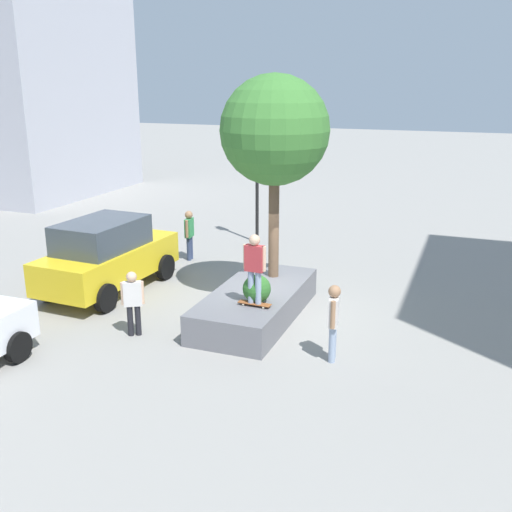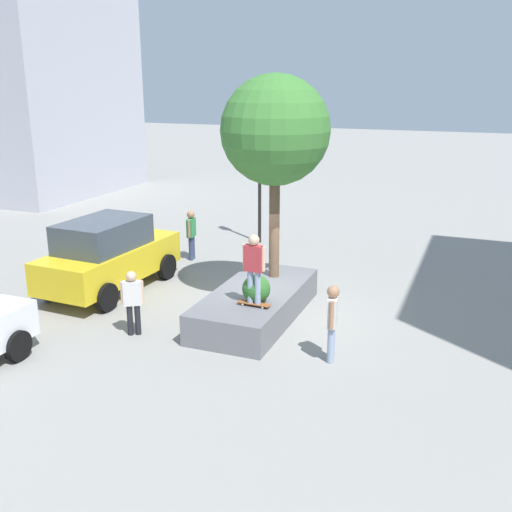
{
  "view_description": "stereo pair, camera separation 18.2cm",
  "coord_description": "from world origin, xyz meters",
  "px_view_note": "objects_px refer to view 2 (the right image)",
  "views": [
    {
      "loc": [
        -13.7,
        -4.86,
        5.88
      ],
      "look_at": [
        -0.49,
        0.16,
        1.65
      ],
      "focal_mm": 41.56,
      "sensor_mm": 36.0,
      "label": 1
    },
    {
      "loc": [
        -13.63,
        -5.03,
        5.88
      ],
      "look_at": [
        -0.49,
        0.16,
        1.65
      ],
      "focal_mm": 41.56,
      "sensor_mm": 36.0,
      "label": 2
    }
  ],
  "objects_px": {
    "pedestrian_crossing": "(191,232)",
    "bystander_watching": "(133,298)",
    "taxi_cab": "(108,254)",
    "skateboarder": "(254,264)",
    "skateboard": "(254,304)",
    "traffic_light_corner": "(260,155)",
    "planter_ledge": "(256,304)",
    "plaza_tree": "(275,131)",
    "passerby_with_bag": "(332,318)"
  },
  "relations": [
    {
      "from": "taxi_cab",
      "to": "pedestrian_crossing",
      "type": "bearing_deg",
      "value": -12.67
    },
    {
      "from": "traffic_light_corner",
      "to": "pedestrian_crossing",
      "type": "distance_m",
      "value": 3.92
    },
    {
      "from": "pedestrian_crossing",
      "to": "bystander_watching",
      "type": "xyz_separation_m",
      "value": [
        -6.02,
        -1.58,
        -0.05
      ]
    },
    {
      "from": "taxi_cab",
      "to": "pedestrian_crossing",
      "type": "relative_size",
      "value": 2.75
    },
    {
      "from": "plaza_tree",
      "to": "taxi_cab",
      "type": "height_order",
      "value": "plaza_tree"
    },
    {
      "from": "taxi_cab",
      "to": "skateboarder",
      "type": "bearing_deg",
      "value": -105.95
    },
    {
      "from": "taxi_cab",
      "to": "bystander_watching",
      "type": "distance_m",
      "value": 3.43
    },
    {
      "from": "skateboarder",
      "to": "traffic_light_corner",
      "type": "relative_size",
      "value": 0.35
    },
    {
      "from": "planter_ledge",
      "to": "skateboarder",
      "type": "height_order",
      "value": "skateboarder"
    },
    {
      "from": "pedestrian_crossing",
      "to": "bystander_watching",
      "type": "height_order",
      "value": "pedestrian_crossing"
    },
    {
      "from": "skateboard",
      "to": "pedestrian_crossing",
      "type": "bearing_deg",
      "value": 40.37
    },
    {
      "from": "skateboarder",
      "to": "taxi_cab",
      "type": "height_order",
      "value": "skateboarder"
    },
    {
      "from": "taxi_cab",
      "to": "bystander_watching",
      "type": "height_order",
      "value": "taxi_cab"
    },
    {
      "from": "planter_ledge",
      "to": "pedestrian_crossing",
      "type": "xyz_separation_m",
      "value": [
        3.98,
        3.91,
        0.6
      ]
    },
    {
      "from": "skateboarder",
      "to": "traffic_light_corner",
      "type": "height_order",
      "value": "traffic_light_corner"
    },
    {
      "from": "plaza_tree",
      "to": "taxi_cab",
      "type": "xyz_separation_m",
      "value": [
        -0.81,
        4.75,
        -3.54
      ]
    },
    {
      "from": "skateboard",
      "to": "passerby_with_bag",
      "type": "height_order",
      "value": "passerby_with_bag"
    },
    {
      "from": "skateboard",
      "to": "skateboarder",
      "type": "distance_m",
      "value": 0.98
    },
    {
      "from": "skateboard",
      "to": "traffic_light_corner",
      "type": "height_order",
      "value": "traffic_light_corner"
    },
    {
      "from": "skateboarder",
      "to": "passerby_with_bag",
      "type": "distance_m",
      "value": 2.27
    },
    {
      "from": "skateboarder",
      "to": "taxi_cab",
      "type": "xyz_separation_m",
      "value": [
        1.45,
        5.07,
        -0.71
      ]
    },
    {
      "from": "planter_ledge",
      "to": "taxi_cab",
      "type": "bearing_deg",
      "value": 85.07
    },
    {
      "from": "skateboarder",
      "to": "pedestrian_crossing",
      "type": "xyz_separation_m",
      "value": [
        5.02,
        4.27,
        -0.81
      ]
    },
    {
      "from": "plaza_tree",
      "to": "pedestrian_crossing",
      "type": "height_order",
      "value": "plaza_tree"
    },
    {
      "from": "skateboarder",
      "to": "pedestrian_crossing",
      "type": "height_order",
      "value": "skateboarder"
    },
    {
      "from": "planter_ledge",
      "to": "taxi_cab",
      "type": "height_order",
      "value": "taxi_cab"
    },
    {
      "from": "skateboard",
      "to": "taxi_cab",
      "type": "distance_m",
      "value": 5.28
    },
    {
      "from": "traffic_light_corner",
      "to": "pedestrian_crossing",
      "type": "bearing_deg",
      "value": 155.18
    },
    {
      "from": "passerby_with_bag",
      "to": "plaza_tree",
      "type": "bearing_deg",
      "value": 39.42
    },
    {
      "from": "planter_ledge",
      "to": "plaza_tree",
      "type": "bearing_deg",
      "value": -2.0
    },
    {
      "from": "pedestrian_crossing",
      "to": "bystander_watching",
      "type": "distance_m",
      "value": 6.23
    },
    {
      "from": "skateboarder",
      "to": "traffic_light_corner",
      "type": "distance_m",
      "value": 8.56
    },
    {
      "from": "bystander_watching",
      "to": "skateboard",
      "type": "bearing_deg",
      "value": -69.49
    },
    {
      "from": "planter_ledge",
      "to": "traffic_light_corner",
      "type": "bearing_deg",
      "value": 20.55
    },
    {
      "from": "plaza_tree",
      "to": "skateboard",
      "type": "relative_size",
      "value": 6.55
    },
    {
      "from": "planter_ledge",
      "to": "bystander_watching",
      "type": "distance_m",
      "value": 3.14
    },
    {
      "from": "plaza_tree",
      "to": "skateboarder",
      "type": "distance_m",
      "value": 3.63
    },
    {
      "from": "skateboard",
      "to": "bystander_watching",
      "type": "xyz_separation_m",
      "value": [
        -1.0,
        2.68,
        0.11
      ]
    },
    {
      "from": "traffic_light_corner",
      "to": "passerby_with_bag",
      "type": "distance_m",
      "value": 10.13
    },
    {
      "from": "taxi_cab",
      "to": "traffic_light_corner",
      "type": "xyz_separation_m",
      "value": [
        6.46,
        -2.14,
        2.2
      ]
    },
    {
      "from": "planter_ledge",
      "to": "skateboard",
      "type": "xyz_separation_m",
      "value": [
        -1.04,
        -0.36,
        0.43
      ]
    },
    {
      "from": "planter_ledge",
      "to": "bystander_watching",
      "type": "height_order",
      "value": "bystander_watching"
    },
    {
      "from": "skateboard",
      "to": "traffic_light_corner",
      "type": "relative_size",
      "value": 0.17
    },
    {
      "from": "plaza_tree",
      "to": "pedestrian_crossing",
      "type": "distance_m",
      "value": 6.04
    },
    {
      "from": "traffic_light_corner",
      "to": "bystander_watching",
      "type": "relative_size",
      "value": 3.03
    },
    {
      "from": "bystander_watching",
      "to": "planter_ledge",
      "type": "bearing_deg",
      "value": -48.64
    },
    {
      "from": "traffic_light_corner",
      "to": "bystander_watching",
      "type": "distance_m",
      "value": 9.22
    },
    {
      "from": "skateboard",
      "to": "taxi_cab",
      "type": "height_order",
      "value": "taxi_cab"
    },
    {
      "from": "plaza_tree",
      "to": "traffic_light_corner",
      "type": "relative_size",
      "value": 1.1
    },
    {
      "from": "taxi_cab",
      "to": "pedestrian_crossing",
      "type": "height_order",
      "value": "taxi_cab"
    }
  ]
}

